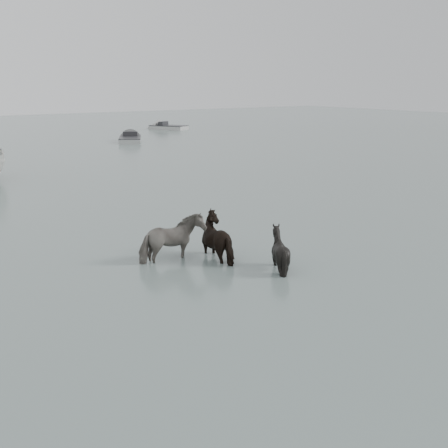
{
  "coord_description": "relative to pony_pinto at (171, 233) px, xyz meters",
  "views": [
    {
      "loc": [
        -6.63,
        -11.44,
        4.57
      ],
      "look_at": [
        1.37,
        0.04,
        1.0
      ],
      "focal_mm": 45.0,
      "sensor_mm": 36.0,
      "label": 1
    }
  ],
  "objects": [
    {
      "name": "pony_pinto",
      "position": [
        0.0,
        0.0,
        0.0
      ],
      "size": [
        1.75,
        0.81,
        1.47
      ],
      "primitive_type": "imported",
      "rotation": [
        0.0,
        0.0,
        1.58
      ],
      "color": "black",
      "rests_on": "ground"
    },
    {
      "name": "pony_dark",
      "position": [
        1.32,
        -0.45,
        0.03
      ],
      "size": [
        1.72,
        1.85,
        1.52
      ],
      "primitive_type": "imported",
      "rotation": [
        0.0,
        0.0,
        1.91
      ],
      "color": "black",
      "rests_on": "ground"
    },
    {
      "name": "skiff_star",
      "position": [
        20.33,
        36.25,
        -0.36
      ],
      "size": [
        3.84,
        5.08,
        0.75
      ],
      "primitive_type": null,
      "rotation": [
        0.0,
        0.0,
        2.09
      ],
      "color": "#AFAEAA",
      "rests_on": "ground"
    },
    {
      "name": "skiff_port",
      "position": [
        12.14,
        27.78,
        -0.36
      ],
      "size": [
        3.76,
        5.27,
        0.75
      ],
      "primitive_type": null,
      "rotation": [
        0.0,
        0.0,
        1.09
      ],
      "color": "#979997",
      "rests_on": "ground"
    },
    {
      "name": "pony_black",
      "position": [
        1.94,
        -2.04,
        -0.06
      ],
      "size": [
        1.49,
        1.4,
        1.34
      ],
      "primitive_type": "imported",
      "rotation": [
        0.0,
        0.0,
        1.88
      ],
      "color": "black",
      "rests_on": "ground"
    },
    {
      "name": "ground",
      "position": [
        -0.28,
        -0.87,
        -0.73
      ],
      "size": [
        140.0,
        140.0,
        0.0
      ],
      "primitive_type": "plane",
      "color": "#52625B",
      "rests_on": "ground"
    }
  ]
}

